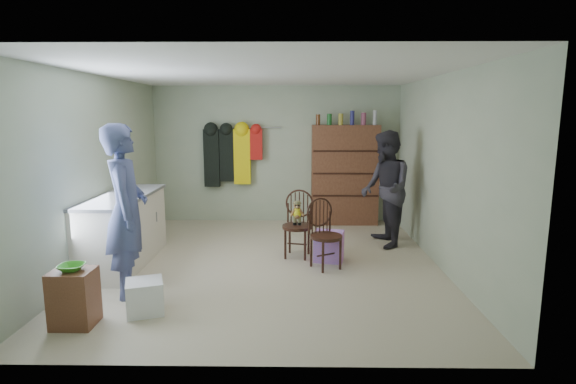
{
  "coord_description": "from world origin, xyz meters",
  "views": [
    {
      "loc": [
        0.34,
        -5.8,
        2.0
      ],
      "look_at": [
        0.25,
        0.2,
        0.95
      ],
      "focal_mm": 28.0,
      "sensor_mm": 36.0,
      "label": 1
    }
  ],
  "objects_px": {
    "chair_front": "(298,219)",
    "dresser": "(345,174)",
    "counter": "(124,229)",
    "chair_far": "(324,231)"
  },
  "relations": [
    {
      "from": "chair_front",
      "to": "chair_far",
      "type": "height_order",
      "value": "chair_front"
    },
    {
      "from": "counter",
      "to": "dresser",
      "type": "relative_size",
      "value": 0.91
    },
    {
      "from": "counter",
      "to": "chair_front",
      "type": "xyz_separation_m",
      "value": [
        2.34,
        0.36,
        0.06
      ]
    },
    {
      "from": "chair_front",
      "to": "dresser",
      "type": "bearing_deg",
      "value": 77.47
    },
    {
      "from": "chair_front",
      "to": "dresser",
      "type": "relative_size",
      "value": 0.46
    },
    {
      "from": "counter",
      "to": "chair_front",
      "type": "height_order",
      "value": "counter"
    },
    {
      "from": "counter",
      "to": "dresser",
      "type": "xyz_separation_m",
      "value": [
        3.2,
        2.3,
        0.44
      ]
    },
    {
      "from": "counter",
      "to": "chair_front",
      "type": "relative_size",
      "value": 1.98
    },
    {
      "from": "dresser",
      "to": "counter",
      "type": "bearing_deg",
      "value": -144.31
    },
    {
      "from": "counter",
      "to": "chair_far",
      "type": "height_order",
      "value": "counter"
    }
  ]
}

